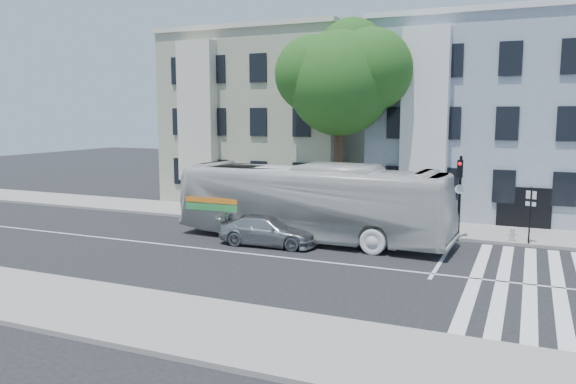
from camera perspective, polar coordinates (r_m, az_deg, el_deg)
The scene contains 12 objects.
ground at distance 23.43m, azimuth -1.48°, elevation -6.57°, with size 120.00×120.00×0.00m, color black.
sidewalk_far at distance 30.68m, azimuth 4.83°, elevation -3.00°, with size 80.00×4.00×0.15m, color gray.
sidewalk_near at distance 16.82m, azimuth -13.32°, elevation -12.39°, with size 80.00×4.00×0.15m, color gray.
building_left at distance 39.25m, azimuth -1.56°, elevation 7.36°, with size 12.00×10.00×11.00m, color #A5A68C.
building_right at distance 35.67m, azimuth 19.44°, elevation 6.87°, with size 12.00×10.00×11.00m, color #8993A3.
street_tree at distance 30.88m, azimuth 5.55°, elevation 11.52°, with size 7.30×5.90×11.10m.
bus at distance 26.07m, azimuth 2.40°, elevation -1.05°, with size 12.94×3.03×3.61m, color silver.
sedan at distance 25.31m, azimuth -2.00°, elevation -3.96°, with size 4.53×1.84×1.31m, color #A2A5A8.
hedge at distance 30.19m, azimuth 0.53°, elevation -2.32°, with size 8.50×0.84×0.70m, color #25601F, non-canonical shape.
traffic_signal at distance 26.88m, azimuth 17.04°, elevation 0.52°, with size 0.42×0.52×3.97m.
fire_hydrant at distance 27.41m, azimuth 21.81°, elevation -3.97°, with size 0.37×0.21×0.66m.
far_sign_pole at distance 27.03m, azimuth 23.41°, elevation -1.49°, with size 0.43×0.24×2.53m.
Camera 1 is at (9.58, -20.58, 5.83)m, focal length 35.00 mm.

